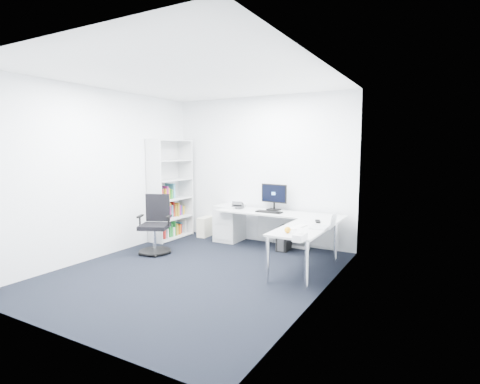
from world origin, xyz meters
The scene contains 22 objects.
ground centered at (0.00, 0.00, 0.00)m, with size 4.20×4.20×0.00m, color black.
ceiling centered at (0.00, 0.00, 2.70)m, with size 4.20×4.20×0.00m, color white.
wall_back centered at (0.00, 2.10, 1.35)m, with size 3.60×0.02×2.70m, color white.
wall_front centered at (0.00, -2.10, 1.35)m, with size 3.60×0.02×2.70m, color white.
wall_left centered at (-1.80, 0.00, 1.35)m, with size 0.02×4.20×2.70m, color white.
wall_right centered at (1.80, 0.00, 1.35)m, with size 0.02×4.20×2.70m, color white.
l_desk centered at (0.55, 1.40, 0.32)m, with size 2.22×1.24×0.65m, color #BDBFBF, non-canonical shape.
drawer_pedestal centered at (-0.52, 1.86, 0.34)m, with size 0.45×0.56×0.68m, color #BDBFBF.
bookshelf centered at (-1.62, 1.45, 0.96)m, with size 0.37×0.96×1.92m, color silver, non-canonical shape.
task_chair centered at (-1.15, 0.45, 0.49)m, with size 0.55×0.55×0.98m, color black, non-canonical shape.
black_pc_tower centered at (0.65, 1.74, 0.20)m, with size 0.18×0.42×0.41m, color black.
beige_pc_tower centered at (-1.13, 1.92, 0.19)m, with size 0.18×0.41×0.38m, color beige.
power_strip centered at (0.84, 1.94, 0.02)m, with size 0.39×0.07×0.04m, color white.
monitor centered at (0.36, 1.92, 0.89)m, with size 0.50×0.16×0.48m, color black, non-canonical shape.
black_keyboard centered at (0.40, 1.64, 0.66)m, with size 0.46×0.16×0.02m, color black.
mouse centered at (0.59, 1.61, 0.66)m, with size 0.06×0.11×0.03m, color black.
desk_phone centered at (-0.29, 1.76, 0.71)m, with size 0.18×0.18×0.13m, color #2E2E30, non-canonical shape.
laptop centered at (1.54, 0.84, 0.76)m, with size 0.33×0.32×0.23m, color silver, non-canonical shape.
white_keyboard centered at (1.27, 0.70, 0.65)m, with size 0.12×0.41×0.01m, color white.
headphones centered at (1.40, 1.21, 0.67)m, with size 0.11×0.18×0.05m, color black, non-canonical shape.
orange_fruit centered at (1.28, 0.31, 0.69)m, with size 0.09×0.09×0.09m, color orange.
tissue_box centered at (1.56, 0.02, 0.69)m, with size 0.12×0.23×0.08m, color white.
Camera 1 is at (3.08, -4.18, 1.74)m, focal length 28.00 mm.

